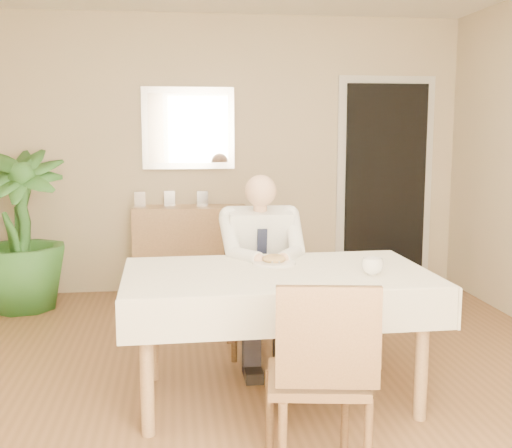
{
  "coord_description": "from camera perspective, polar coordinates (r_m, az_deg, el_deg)",
  "views": [
    {
      "loc": [
        -0.51,
        -3.62,
        1.55
      ],
      "look_at": [
        0.0,
        0.35,
        0.95
      ],
      "focal_mm": 45.0,
      "sensor_mm": 36.0,
      "label": 1
    }
  ],
  "objects": [
    {
      "name": "mirror",
      "position": [
        6.09,
        -6.04,
        8.46
      ],
      "size": [
        0.86,
        0.04,
        0.76
      ],
      "color": "silver",
      "rests_on": "room"
    },
    {
      "name": "coffee_mug",
      "position": [
        3.58,
        10.31,
        -3.72
      ],
      "size": [
        0.13,
        0.13,
        0.09
      ],
      "primitive_type": "imported",
      "rotation": [
        0.0,
        0.0,
        0.14
      ],
      "color": "white",
      "rests_on": "dining_table"
    },
    {
      "name": "photo_frame_right",
      "position": [
        5.99,
        -4.78,
        2.27
      ],
      "size": [
        0.1,
        0.02,
        0.14
      ],
      "primitive_type": "cube",
      "color": "silver",
      "rests_on": "sideboard"
    },
    {
      "name": "window",
      "position": [
        1.26,
        16.6,
        3.74
      ],
      "size": [
        1.34,
        0.04,
        1.44
      ],
      "color": "beige",
      "rests_on": "room"
    },
    {
      "name": "plate",
      "position": [
        3.8,
        1.61,
        -3.44
      ],
      "size": [
        0.26,
        0.26,
        0.02
      ],
      "primitive_type": "cylinder",
      "color": "white",
      "rests_on": "dining_table"
    },
    {
      "name": "potted_palm",
      "position": [
        5.83,
        -20.23,
        -0.57
      ],
      "size": [
        0.83,
        0.83,
        1.37
      ],
      "primitive_type": "imported",
      "rotation": [
        0.0,
        0.0,
        -0.08
      ],
      "color": "#285921",
      "rests_on": "ground"
    },
    {
      "name": "seated_man",
      "position": [
        4.21,
        0.59,
        -3.25
      ],
      "size": [
        0.48,
        0.72,
        1.24
      ],
      "color": "white",
      "rests_on": "ground"
    },
    {
      "name": "photo_frame_left",
      "position": [
        6.01,
        -10.29,
        2.18
      ],
      "size": [
        0.1,
        0.02,
        0.14
      ],
      "primitive_type": "cube",
      "color": "silver",
      "rests_on": "sideboard"
    },
    {
      "name": "food",
      "position": [
        3.8,
        1.61,
        -3.12
      ],
      "size": [
        0.14,
        0.14,
        0.06
      ],
      "primitive_type": "ellipsoid",
      "color": "olive",
      "rests_on": "dining_table"
    },
    {
      "name": "doorway",
      "position": [
        6.44,
        11.37,
        3.45
      ],
      "size": [
        0.96,
        0.07,
        2.1
      ],
      "color": "beige",
      "rests_on": "ground"
    },
    {
      "name": "chair_far",
      "position": [
        4.52,
        0.08,
        -4.59
      ],
      "size": [
        0.45,
        0.45,
        0.93
      ],
      "rotation": [
        0.0,
        0.0,
        0.02
      ],
      "color": "#48301B",
      "rests_on": "ground"
    },
    {
      "name": "dining_table",
      "position": [
        3.64,
        1.88,
        -5.49
      ],
      "size": [
        1.73,
        1.05,
        0.75
      ],
      "rotation": [
        0.0,
        0.0,
        0.02
      ],
      "color": "#A37D4F",
      "rests_on": "ground"
    },
    {
      "name": "knife",
      "position": [
        3.75,
        2.36,
        -3.36
      ],
      "size": [
        0.01,
        0.13,
        0.01
      ],
      "primitive_type": "cylinder",
      "rotation": [
        1.57,
        0.0,
        0.0
      ],
      "color": "silver",
      "rests_on": "dining_table"
    },
    {
      "name": "fork",
      "position": [
        3.74,
        1.15,
        -3.39
      ],
      "size": [
        0.01,
        0.13,
        0.01
      ],
      "primitive_type": "cylinder",
      "rotation": [
        1.57,
        0.0,
        0.0
      ],
      "color": "silver",
      "rests_on": "dining_table"
    },
    {
      "name": "chair_near",
      "position": [
        2.85,
        5.82,
        -12.78
      ],
      "size": [
        0.49,
        0.5,
        0.91
      ],
      "rotation": [
        0.0,
        0.0,
        -0.16
      ],
      "color": "#48301B",
      "rests_on": "ground"
    },
    {
      "name": "photo_frame_center",
      "position": [
        6.04,
        -7.69,
        2.27
      ],
      "size": [
        0.1,
        0.02,
        0.14
      ],
      "primitive_type": "cube",
      "color": "silver",
      "rests_on": "sideboard"
    },
    {
      "name": "room",
      "position": [
        3.66,
        0.7,
        4.62
      ],
      "size": [
        5.0,
        5.02,
        2.6
      ],
      "color": "brown",
      "rests_on": "ground"
    },
    {
      "name": "sideboard",
      "position": [
        6.05,
        -5.84,
        -2.35
      ],
      "size": [
        1.06,
        0.43,
        0.83
      ],
      "primitive_type": "cube",
      "rotation": [
        0.0,
        0.0,
        -0.07
      ],
      "color": "#A37D4F",
      "rests_on": "ground"
    }
  ]
}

